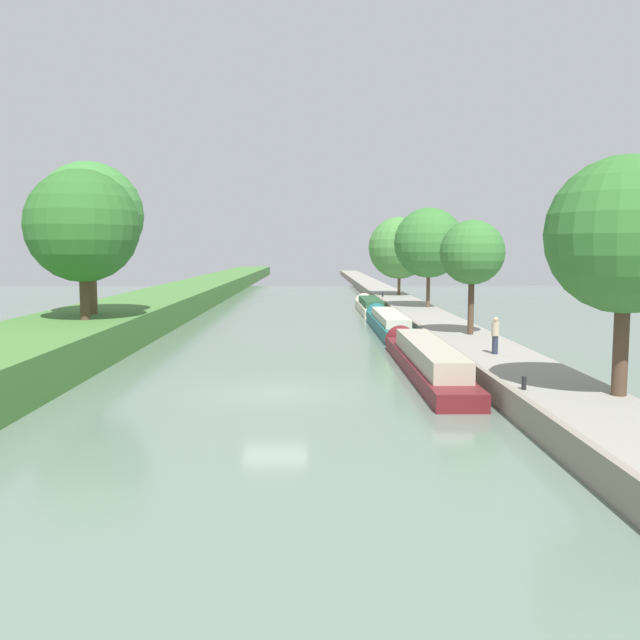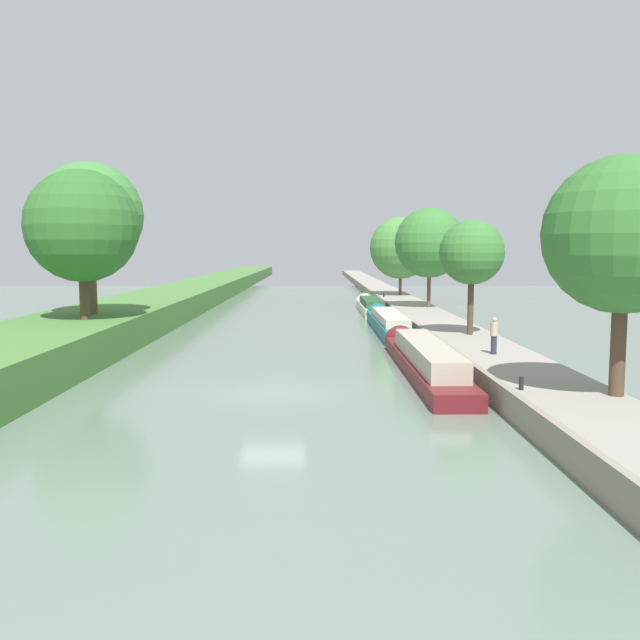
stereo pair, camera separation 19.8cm
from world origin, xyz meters
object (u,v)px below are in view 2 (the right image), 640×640
Objects in this scene: person_walking at (494,335)px; mooring_bollard_far at (384,295)px; narrowboat_maroon at (423,358)px; narrowboat_cream at (370,306)px; mooring_bollard_near at (521,383)px; narrowboat_teal at (388,322)px.

person_walking is 3.69× the size of mooring_bollard_far.
narrowboat_cream is at bearing 89.84° from narrowboat_maroon.
mooring_bollard_far reaches higher than narrowboat_cream.
mooring_bollard_near is (1.83, -39.12, 0.61)m from narrowboat_cream.
narrowboat_teal is 9.24× the size of person_walking.
person_walking reaches higher than narrowboat_teal.
narrowboat_teal is 14.39m from narrowboat_cream.
narrowboat_cream is 29.69× the size of mooring_bollard_far.
mooring_bollard_near is 1.00× the size of mooring_bollard_far.
narrowboat_maroon is 36.62× the size of mooring_bollard_near.
mooring_bollard_far is at bearing 84.98° from narrowboat_teal.
mooring_bollard_near is (1.91, -8.54, 0.53)m from narrowboat_maroon.
mooring_bollard_near is (1.79, -24.73, 0.58)m from narrowboat_teal.
mooring_bollard_far is at bearing 91.74° from person_walking.
narrowboat_maroon is 16.18m from narrowboat_teal.
narrowboat_cream is 39.17m from mooring_bollard_near.
narrowboat_cream is (0.08, 30.58, -0.08)m from narrowboat_maroon.
narrowboat_teal is 34.08× the size of mooring_bollard_far.
narrowboat_maroon is 36.59m from mooring_bollard_far.
mooring_bollard_near is 45.08m from mooring_bollard_far.
narrowboat_teal is at bearing -95.02° from mooring_bollard_far.
narrowboat_teal is at bearing 99.78° from person_walking.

